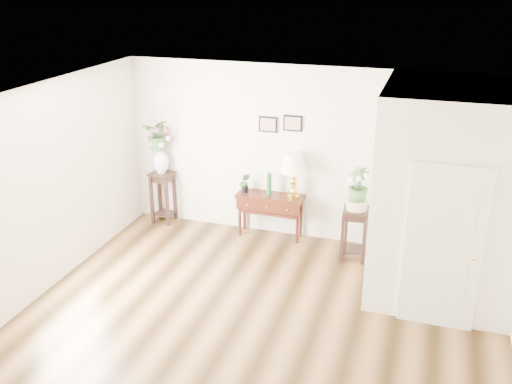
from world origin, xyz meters
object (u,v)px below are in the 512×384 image
at_px(console_table, 270,215).
at_px(plant_stand_b, 355,234).
at_px(table_lamp, 294,177).
at_px(plant_stand_a, 163,197).

height_order(console_table, plant_stand_b, plant_stand_b).
distance_m(console_table, table_lamp, 0.81).
height_order(console_table, plant_stand_a, plant_stand_a).
relative_size(table_lamp, plant_stand_b, 0.92).
bearing_deg(plant_stand_b, console_table, 166.34).
bearing_deg(console_table, table_lamp, 0.31).
height_order(console_table, table_lamp, table_lamp).
relative_size(console_table, plant_stand_b, 1.35).
relative_size(console_table, table_lamp, 1.46).
xyz_separation_m(table_lamp, plant_stand_b, (1.06, -0.35, -0.67)).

